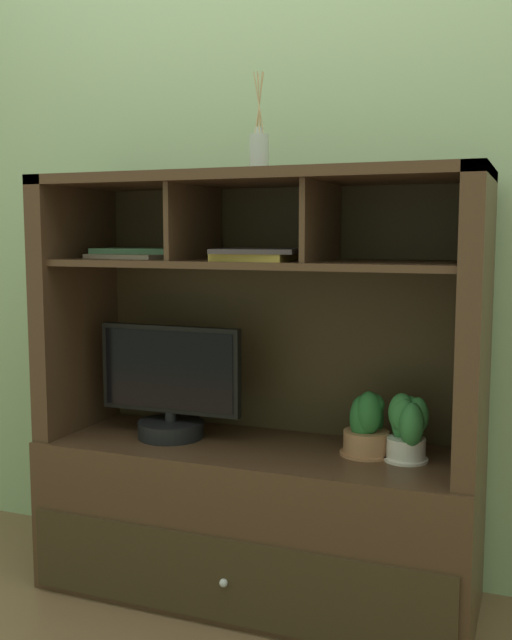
{
  "coord_description": "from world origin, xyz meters",
  "views": [
    {
      "loc": [
        0.79,
        -2.04,
        1.11
      ],
      "look_at": [
        0.0,
        0.0,
        0.85
      ],
      "focal_mm": 41.38,
      "sensor_mm": 36.0,
      "label": 1
    }
  ],
  "objects_px": {
    "tv_monitor": "(170,390)",
    "magazine_stack_centre": "(258,254)",
    "potted_fern": "(407,426)",
    "potted_orchid": "(367,426)",
    "media_console": "(257,463)",
    "magazine_stack_left": "(144,253)",
    "diffuser_bottle": "(259,152)"
  },
  "relations": [
    {
      "from": "potted_fern",
      "to": "tv_monitor",
      "type": "bearing_deg",
      "value": -178.1
    },
    {
      "from": "media_console",
      "to": "tv_monitor",
      "type": "relative_size",
      "value": 2.8
    },
    {
      "from": "potted_orchid",
      "to": "diffuser_bottle",
      "type": "xyz_separation_m",
      "value": [
        -0.34,
        -0.0,
        0.79
      ]
    },
    {
      "from": "tv_monitor",
      "to": "magazine_stack_centre",
      "type": "height_order",
      "value": "magazine_stack_centre"
    },
    {
      "from": "tv_monitor",
      "to": "media_console",
      "type": "bearing_deg",
      "value": 5.03
    },
    {
      "from": "media_console",
      "to": "potted_fern",
      "type": "xyz_separation_m",
      "value": [
        0.46,
        -0.0,
        0.16
      ]
    },
    {
      "from": "potted_fern",
      "to": "potted_orchid",
      "type": "bearing_deg",
      "value": 170.41
    },
    {
      "from": "magazine_stack_left",
      "to": "tv_monitor",
      "type": "bearing_deg",
      "value": -29.64
    },
    {
      "from": "media_console",
      "to": "magazine_stack_centre",
      "type": "height_order",
      "value": "media_console"
    },
    {
      "from": "potted_fern",
      "to": "magazine_stack_centre",
      "type": "xyz_separation_m",
      "value": [
        -0.43,
        -0.05,
        0.48
      ]
    },
    {
      "from": "media_console",
      "to": "tv_monitor",
      "type": "distance_m",
      "value": 0.36
    },
    {
      "from": "tv_monitor",
      "to": "magazine_stack_centre",
      "type": "distance_m",
      "value": 0.53
    },
    {
      "from": "media_console",
      "to": "magazine_stack_centre",
      "type": "relative_size",
      "value": 4.57
    },
    {
      "from": "diffuser_bottle",
      "to": "media_console",
      "type": "bearing_deg",
      "value": -90.0
    },
    {
      "from": "media_console",
      "to": "potted_fern",
      "type": "distance_m",
      "value": 0.48
    },
    {
      "from": "tv_monitor",
      "to": "potted_orchid",
      "type": "height_order",
      "value": "tv_monitor"
    },
    {
      "from": "magazine_stack_centre",
      "to": "diffuser_bottle",
      "type": "relative_size",
      "value": 0.99
    },
    {
      "from": "potted_fern",
      "to": "magazine_stack_left",
      "type": "distance_m",
      "value": 0.99
    },
    {
      "from": "potted_fern",
      "to": "magazine_stack_left",
      "type": "xyz_separation_m",
      "value": [
        -0.87,
        0.05,
        0.48
      ]
    },
    {
      "from": "potted_fern",
      "to": "magazine_stack_centre",
      "type": "distance_m",
      "value": 0.65
    },
    {
      "from": "potted_orchid",
      "to": "magazine_stack_centre",
      "type": "height_order",
      "value": "magazine_stack_centre"
    },
    {
      "from": "potted_orchid",
      "to": "magazine_stack_left",
      "type": "height_order",
      "value": "magazine_stack_left"
    },
    {
      "from": "potted_orchid",
      "to": "media_console",
      "type": "bearing_deg",
      "value": -176.62
    },
    {
      "from": "magazine_stack_left",
      "to": "diffuser_bottle",
      "type": "relative_size",
      "value": 1.1
    },
    {
      "from": "magazine_stack_left",
      "to": "magazine_stack_centre",
      "type": "height_order",
      "value": "magazine_stack_centre"
    },
    {
      "from": "potted_orchid",
      "to": "magazine_stack_centre",
      "type": "xyz_separation_m",
      "value": [
        -0.31,
        -0.07,
        0.5
      ]
    },
    {
      "from": "media_console",
      "to": "diffuser_bottle",
      "type": "distance_m",
      "value": 0.94
    },
    {
      "from": "media_console",
      "to": "magazine_stack_left",
      "type": "distance_m",
      "value": 0.76
    },
    {
      "from": "media_console",
      "to": "magazine_stack_left",
      "type": "relative_size",
      "value": 4.13
    },
    {
      "from": "magazine_stack_centre",
      "to": "diffuser_bottle",
      "type": "xyz_separation_m",
      "value": [
        -0.02,
        0.06,
        0.3
      ]
    },
    {
      "from": "magazine_stack_centre",
      "to": "diffuser_bottle",
      "type": "height_order",
      "value": "diffuser_bottle"
    },
    {
      "from": "potted_orchid",
      "to": "diffuser_bottle",
      "type": "bearing_deg",
      "value": -179.47
    }
  ]
}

